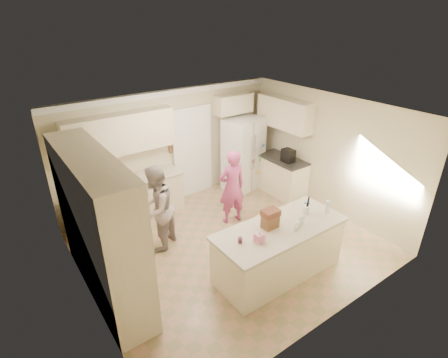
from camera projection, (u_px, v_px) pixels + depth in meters
floor at (230, 245)px, 6.79m from camera, size 5.20×4.60×0.02m
ceiling at (232, 113)px, 5.65m from camera, size 5.20×4.60×0.02m
wall_back at (170, 147)px, 7.91m from camera, size 5.20×0.02×2.60m
wall_front at (337, 250)px, 4.53m from camera, size 5.20×0.02×2.60m
wall_left at (80, 234)px, 4.85m from camera, size 0.02×4.60×2.60m
wall_right at (327, 153)px, 7.59m from camera, size 0.02×4.60×2.60m
crown_back at (167, 93)px, 7.34m from camera, size 5.20×0.08×0.12m
pantry_bank at (99, 228)px, 5.22m from camera, size 0.60×2.60×2.35m
back_base_cab at (132, 201)px, 7.46m from camera, size 2.20×0.60×0.88m
back_countertop at (129, 181)px, 7.25m from camera, size 2.24×0.63×0.04m
back_upper_cab at (121, 134)px, 6.91m from camera, size 2.20×0.35×0.80m
doorway_opening at (192, 153)px, 8.28m from camera, size 0.90×0.06×2.10m
doorway_casing at (193, 153)px, 8.26m from camera, size 1.02×0.03×2.22m
wall_frame_upper at (171, 137)px, 7.78m from camera, size 0.15×0.02×0.20m
wall_frame_lower at (172, 149)px, 7.90m from camera, size 0.15×0.02×0.20m
refrigerator at (243, 154)px, 8.63m from camera, size 1.02×0.87×1.80m
fridge_seam at (252, 158)px, 8.38m from camera, size 0.02×0.02×1.78m
fridge_dispenser at (246, 151)px, 8.14m from camera, size 0.22×0.03×0.35m
fridge_handle_l at (251, 153)px, 8.27m from camera, size 0.02×0.02×0.85m
fridge_handle_r at (255, 152)px, 8.32m from camera, size 0.02×0.02×0.85m
over_fridge_cab at (234, 104)px, 8.29m from camera, size 0.95×0.35×0.45m
right_base_cab at (282, 176)px, 8.53m from camera, size 0.60×1.20×0.88m
right_countertop at (283, 159)px, 8.32m from camera, size 0.63×1.24×0.04m
right_upper_cab at (284, 113)px, 8.08m from camera, size 0.35×1.50×0.70m
coffee_maker at (288, 156)px, 8.08m from camera, size 0.22×0.28×0.30m
island_base at (279, 251)px, 5.90m from camera, size 2.20×0.90×0.88m
island_top at (281, 228)px, 5.69m from camera, size 2.28×0.96×0.05m
utensil_crock at (306, 210)px, 6.03m from camera, size 0.13×0.13×0.15m
tissue_box at (259, 238)px, 5.29m from camera, size 0.13×0.13×0.14m
tissue_plume at (260, 232)px, 5.24m from camera, size 0.08×0.08×0.08m
dollhouse_body at (270, 221)px, 5.63m from camera, size 0.26×0.18×0.22m
dollhouse_roof at (271, 213)px, 5.56m from camera, size 0.28×0.20×0.10m
jam_jar at (240, 240)px, 5.28m from camera, size 0.07×0.07×0.09m
greeting_card_a at (297, 225)px, 5.58m from camera, size 0.12×0.06×0.16m
greeting_card_b at (301, 221)px, 5.70m from camera, size 0.12×0.05×0.16m
water_bottle at (327, 207)px, 6.02m from camera, size 0.07×0.07×0.24m
shaker_salt at (306, 204)px, 6.25m from camera, size 0.05×0.05×0.09m
shaker_pepper at (308, 203)px, 6.29m from camera, size 0.05×0.05×0.09m
teen_boy at (156, 209)px, 6.36m from camera, size 1.04×0.99×1.68m
teen_girl at (232, 187)px, 7.21m from camera, size 0.64×0.47×1.62m
fridge_magnets at (253, 158)px, 8.37m from camera, size 0.76×0.02×1.44m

